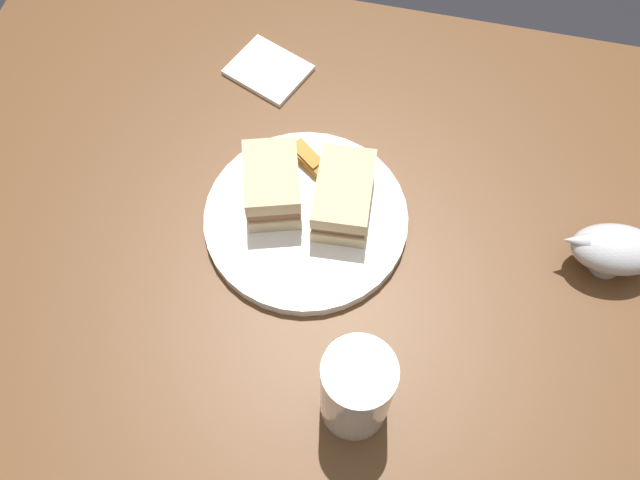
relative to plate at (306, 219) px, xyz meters
The scene contains 13 objects.
ground_plane 0.74m from the plate, 53.54° to the right, with size 6.00×6.00×0.00m, color black.
dining_table 0.38m from the plate, 53.54° to the right, with size 1.24×0.98×0.72m, color brown.
plate is the anchor object (origin of this frame).
sandwich_half_left 0.06m from the plate, 27.50° to the left, with size 0.08×0.12×0.06m.
sandwich_half_right 0.07m from the plate, 161.10° to the left, with size 0.10×0.12×0.07m.
potato_wedge_front 0.06m from the plate, 139.00° to the left, with size 0.05×0.02×0.02m, color gold.
potato_wedge_middle 0.06m from the plate, 50.92° to the left, with size 0.05×0.02×0.02m, color #AD702D.
potato_wedge_back 0.09m from the plate, 102.17° to the left, with size 0.05×0.02×0.02m, color #B77F33.
potato_wedge_left_edge 0.07m from the plate, 141.83° to the left, with size 0.05×0.02×0.02m, color #AD702D.
potato_wedge_right_edge 0.08m from the plate, 96.28° to the left, with size 0.05×0.02×0.02m, color #AD702D.
pint_glass 0.26m from the plate, 64.09° to the right, with size 0.08×0.08×0.15m.
gravy_boat 0.39m from the plate, ahead, with size 0.13×0.08×0.07m.
napkin 0.27m from the plate, 115.61° to the left, with size 0.11×0.09×0.01m, color white.
Camera 1 is at (0.06, -0.35, 1.53)m, focal length 38.49 mm.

